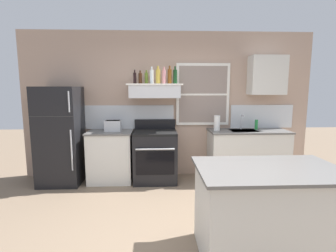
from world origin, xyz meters
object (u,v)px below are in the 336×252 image
object	(u,v)px
refrigerator	(60,136)
bottle_amber_wine	(170,76)
bottle_olive_oil_square	(146,78)
bottle_clear_tall	(152,77)
toaster	(113,126)
bottle_champagne_gold_foil	(158,76)
bottle_rose_pink	(164,77)
bottle_balsamic_dark	(135,78)
bottle_dark_green_wine	(175,76)
paper_towel_roll	(217,123)
dish_soap_bottle	(256,124)
stove_range	(155,156)
bottle_brown_stout	(140,78)
kitchen_island	(267,212)

from	to	relation	value
refrigerator	bottle_amber_wine	bearing A→B (deg)	3.47
bottle_olive_oil_square	bottle_clear_tall	distance (m)	0.10
bottle_olive_oil_square	refrigerator	bearing A→B (deg)	-174.56
toaster	bottle_champagne_gold_foil	bearing A→B (deg)	-0.50
toaster	bottle_rose_pink	size ratio (longest dim) A/B	1.02
bottle_amber_wine	bottle_balsamic_dark	bearing A→B (deg)	179.00
bottle_dark_green_wine	paper_towel_roll	size ratio (longest dim) A/B	1.13
toaster	bottle_champagne_gold_foil	size ratio (longest dim) A/B	0.98
dish_soap_bottle	bottle_champagne_gold_foil	bearing A→B (deg)	-177.47
stove_range	bottle_balsamic_dark	bearing A→B (deg)	163.43
stove_range	bottle_olive_oil_square	distance (m)	1.39
paper_towel_roll	bottle_brown_stout	bearing A→B (deg)	176.42
bottle_balsamic_dark	bottle_brown_stout	world-z (taller)	bottle_balsamic_dark
toaster	bottle_clear_tall	size ratio (longest dim) A/B	1.00
bottle_amber_wine	paper_towel_roll	size ratio (longest dim) A/B	1.16
bottle_olive_oil_square	bottle_dark_green_wine	distance (m)	0.51
refrigerator	kitchen_island	distance (m)	3.53
dish_soap_bottle	kitchen_island	xyz separation A→B (m)	(-0.77, -2.32, -0.54)
toaster	bottle_olive_oil_square	bearing A→B (deg)	5.34
bottle_amber_wine	kitchen_island	size ratio (longest dim) A/B	0.22
bottle_olive_oil_square	bottle_champagne_gold_foil	bearing A→B (deg)	-17.25
bottle_olive_oil_square	kitchen_island	distance (m)	2.97
refrigerator	bottle_amber_wine	xyz separation A→B (m)	(1.91, 0.12, 1.03)
toaster	bottle_brown_stout	bearing A→B (deg)	6.83
bottle_balsamic_dark	dish_soap_bottle	xyz separation A→B (m)	(2.23, 0.03, -0.85)
bottle_champagne_gold_foil	paper_towel_roll	xyz separation A→B (m)	(1.06, -0.02, -0.83)
kitchen_island	paper_towel_roll	bearing A→B (deg)	89.94
bottle_clear_tall	bottle_olive_oil_square	bearing A→B (deg)	168.98
bottle_brown_stout	bottle_olive_oil_square	bearing A→B (deg)	-1.48
bottle_balsamic_dark	paper_towel_roll	bearing A→B (deg)	-2.60
bottle_olive_oil_square	bottle_rose_pink	xyz separation A→B (m)	(0.31, -0.05, 0.02)
paper_towel_roll	bottle_champagne_gold_foil	bearing A→B (deg)	178.94
refrigerator	dish_soap_bottle	size ratio (longest dim) A/B	9.41
bottle_champagne_gold_foil	bottle_dark_green_wine	size ratio (longest dim) A/B	1.00
toaster	bottle_dark_green_wine	size ratio (longest dim) A/B	0.97
refrigerator	stove_range	distance (m)	1.69
bottle_amber_wine	dish_soap_bottle	xyz separation A→B (m)	(1.62, 0.04, -0.88)
paper_towel_roll	bottle_clear_tall	bearing A→B (deg)	176.84
toaster	kitchen_island	distance (m)	2.97
bottle_olive_oil_square	bottle_dark_green_wine	bearing A→B (deg)	-0.59
kitchen_island	refrigerator	bearing A→B (deg)	142.03
bottle_olive_oil_square	paper_towel_roll	distance (m)	1.50
stove_range	paper_towel_roll	xyz separation A→B (m)	(1.12, 0.04, 0.58)
bottle_brown_stout	bottle_clear_tall	bearing A→B (deg)	-5.97
dish_soap_bottle	paper_towel_roll	bearing A→B (deg)	-172.55
stove_range	bottle_amber_wine	distance (m)	1.44
bottle_olive_oil_square	bottle_dark_green_wine	world-z (taller)	bottle_dark_green_wine
bottle_brown_stout	kitchen_island	xyz separation A→B (m)	(1.37, -2.30, -1.38)
bottle_clear_tall	bottle_champagne_gold_foil	distance (m)	0.12
refrigerator	bottle_olive_oil_square	world-z (taller)	bottle_olive_oil_square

